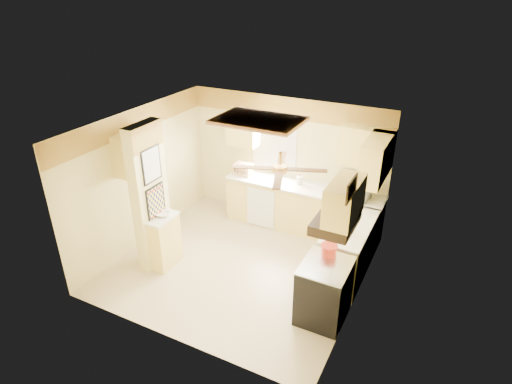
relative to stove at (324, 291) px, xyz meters
The scene contains 34 objects.
floor 1.82m from the stove, 161.77° to the left, with size 4.00×4.00×0.00m, color tan.
ceiling 2.69m from the stove, 161.77° to the left, with size 4.00×4.00×0.00m, color white.
wall_back 3.07m from the stove, 124.28° to the left, with size 4.00×4.00×0.00m, color #DDCE87.
wall_front 2.29m from the stove, 141.04° to the right, with size 4.00×4.00×0.00m, color #DDCE87.
wall_left 3.79m from the stove, behind, with size 3.80×3.80×0.00m, color #DDCE87.
wall_right 1.02m from the stove, 59.02° to the left, with size 3.80×3.80×0.00m, color #DDCE87.
wallpaper_border 3.48m from the stove, 124.50° to the left, with size 4.00×0.02×0.40m, color gold.
partition_column 3.12m from the stove, behind, with size 0.20×0.70×2.50m, color #DDCE87.
partition_ledge 2.80m from the stove, behind, with size 0.25×0.55×0.90m, color #FEEB7B.
ledge_top 2.84m from the stove, behind, with size 0.28×0.58×0.04m, color white.
lower_cabinets_back 2.45m from the stove, 118.55° to the left, with size 3.00×0.60×0.90m, color #FEEB7B.
lower_cabinets_right 1.15m from the stove, 88.49° to the left, with size 0.60×1.40×0.90m, color #FEEB7B.
countertop_back 2.48m from the stove, 118.66° to the left, with size 3.04×0.64×0.04m, color white.
countertop_right 1.24m from the stove, 88.99° to the left, with size 0.64×1.44×0.04m, color white.
dishwasher_panel 2.66m from the stove, 136.25° to the left, with size 0.58×0.02×0.80m, color white.
window 3.29m from the stove, 128.23° to the left, with size 0.92×0.02×1.02m.
upper_cab_back_left 3.67m from the stove, 137.92° to the left, with size 0.60×0.35×0.70m, color #FEEB7B.
upper_cab_back_right 2.67m from the stove, 93.01° to the left, with size 0.90×0.35×0.70m, color #FEEB7B.
upper_cab_right 2.28m from the stove, 85.07° to the left, with size 0.35×1.00×0.70m, color #FEEB7B.
upper_cab_left_wall 3.77m from the stove, behind, with size 0.35×0.75×0.70m, color #FEEB7B.
upper_cab_over_stove 1.50m from the stove, ahead, with size 0.35×0.76×0.52m, color #FEEB7B.
stove is the anchor object (origin of this frame).
range_hood 1.16m from the stove, ahead, with size 0.50×0.76×0.14m, color black.
poster_menu 3.22m from the stove, behind, with size 0.02×0.42×0.57m.
poster_nashville 3.00m from the stove, behind, with size 0.02×0.42×0.57m.
ceiling_light_panel 2.75m from the stove, 146.22° to the left, with size 1.35×0.95×0.06m.
ceiling_fan 1.95m from the stove, 167.38° to the right, with size 1.15×1.15×0.26m.
vent_grate 1.90m from the stove, 48.45° to the right, with size 0.02×0.40×0.25m, color black.
microwave 2.24m from the stove, 95.85° to the left, with size 0.59×0.40×0.33m, color white.
bowl 2.87m from the stove, behind, with size 0.23×0.23×0.06m, color white.
dutch_oven 0.59m from the stove, 101.87° to the left, with size 0.24×0.24×0.16m.
kettle 1.10m from the stove, 86.81° to the left, with size 0.14×0.14×0.21m.
dish_rack 3.29m from the stove, 139.00° to the left, with size 0.39×0.30×0.22m.
utensil_crock 2.60m from the stove, 120.10° to the left, with size 0.11×0.11×0.23m.
Camera 1 is at (2.98, -5.27, 4.44)m, focal length 30.00 mm.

